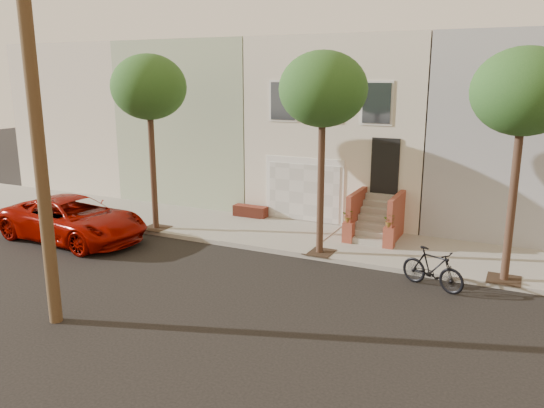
% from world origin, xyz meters
% --- Properties ---
extents(ground, '(90.00, 90.00, 0.00)m').
position_xyz_m(ground, '(0.00, 0.00, 0.00)').
color(ground, black).
rests_on(ground, ground).
extents(sidewalk, '(40.00, 3.70, 0.15)m').
position_xyz_m(sidewalk, '(0.00, 5.35, 0.07)').
color(sidewalk, '#9A978C').
rests_on(sidewalk, ground).
extents(house_row, '(33.10, 11.70, 7.00)m').
position_xyz_m(house_row, '(0.00, 11.19, 3.64)').
color(house_row, beige).
rests_on(house_row, sidewalk).
extents(tree_left, '(2.70, 2.57, 6.30)m').
position_xyz_m(tree_left, '(-5.50, 3.90, 5.26)').
color(tree_left, '#2D2116').
rests_on(tree_left, sidewalk).
extents(tree_mid, '(2.70, 2.57, 6.30)m').
position_xyz_m(tree_mid, '(1.00, 3.90, 5.26)').
color(tree_mid, '#2D2116').
rests_on(tree_mid, sidewalk).
extents(tree_right, '(2.70, 2.57, 6.30)m').
position_xyz_m(tree_right, '(6.50, 3.90, 5.26)').
color(tree_right, '#2D2116').
rests_on(tree_right, sidewalk).
extents(pickup_truck, '(5.71, 2.93, 1.54)m').
position_xyz_m(pickup_truck, '(-7.46, 1.82, 0.77)').
color(pickup_truck, '#8E0800').
rests_on(pickup_truck, ground).
extents(motorcycle, '(1.94, 1.19, 1.13)m').
position_xyz_m(motorcycle, '(4.72, 2.77, 0.56)').
color(motorcycle, black).
rests_on(motorcycle, ground).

